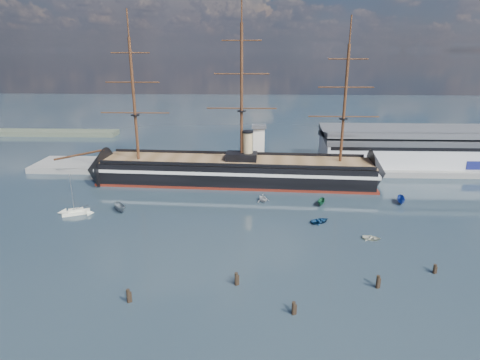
{
  "coord_description": "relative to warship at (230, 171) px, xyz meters",
  "views": [
    {
      "loc": [
        1.78,
        -66.53,
        41.89
      ],
      "look_at": [
        -2.18,
        35.0,
        9.0
      ],
      "focal_mm": 30.0,
      "sensor_mm": 36.0,
      "label": 1
    }
  ],
  "objects": [
    {
      "name": "motorboat_c",
      "position": [
        27.09,
        -19.6,
        -4.04
      ],
      "size": [
        5.77,
        3.63,
        2.17
      ],
      "primitive_type": "imported",
      "rotation": [
        0.0,
        0.0,
        -0.33
      ],
      "color": "#114929",
      "rests_on": "ground"
    },
    {
      "name": "warship",
      "position": [
        0.0,
        0.0,
        0.0
      ],
      "size": [
        113.29,
        21.02,
        53.94
      ],
      "rotation": [
        0.0,
        0.0,
        -0.05
      ],
      "color": "black",
      "rests_on": "ground"
    },
    {
      "name": "piling_near_mid",
      "position": [
        14.85,
        -69.59,
        -4.04
      ],
      "size": [
        0.64,
        0.64,
        3.07
      ],
      "primitive_type": "cylinder",
      "color": "black",
      "rests_on": "ground"
    },
    {
      "name": "motorboat_b",
      "position": [
        24.93,
        -31.8,
        -4.04
      ],
      "size": [
        2.6,
        3.4,
        1.48
      ],
      "primitive_type": "imported",
      "rotation": [
        0.0,
        0.0,
        2.05
      ],
      "color": "navy",
      "rests_on": "ground"
    },
    {
      "name": "piling_near_left",
      "position": [
        -13.57,
        -67.32,
        -4.04
      ],
      "size": [
        0.64,
        0.64,
        3.27
      ],
      "primitive_type": "cylinder",
      "color": "black",
      "rests_on": "ground"
    },
    {
      "name": "piling_far_right",
      "position": [
        43.79,
        -55.52,
        -4.04
      ],
      "size": [
        0.64,
        0.64,
        2.65
      ],
      "primitive_type": "cylinder",
      "color": "black",
      "rests_on": "ground"
    },
    {
      "name": "piling_extra",
      "position": [
        4.92,
        -61.18,
        -4.04
      ],
      "size": [
        0.64,
        0.64,
        3.27
      ],
      "primitive_type": "cylinder",
      "color": "black",
      "rests_on": "ground"
    },
    {
      "name": "quay_tower",
      "position": [
        9.39,
        13.0,
        5.72
      ],
      "size": [
        5.0,
        5.0,
        15.0
      ],
      "color": "silver",
      "rests_on": "ground"
    },
    {
      "name": "motorboat_f",
      "position": [
        50.2,
        -17.36,
        -4.04
      ],
      "size": [
        6.65,
        3.75,
        2.51
      ],
      "primitive_type": "imported",
      "rotation": [
        0.0,
        0.0,
        -0.24
      ],
      "color": "navy",
      "rests_on": "ground"
    },
    {
      "name": "motorboat_e",
      "position": [
        35.46,
        -41.07,
        -4.04
      ],
      "size": [
        1.63,
        2.76,
        1.21
      ],
      "primitive_type": "imported",
      "rotation": [
        0.0,
        0.0,
        1.33
      ],
      "color": "beige",
      "rests_on": "ground"
    },
    {
      "name": "motorboat_a",
      "position": [
        -28.43,
        -26.47,
        -4.04
      ],
      "size": [
        7.07,
        5.99,
        2.75
      ],
      "primitive_type": "imported",
      "rotation": [
        0.0,
        0.0,
        0.61
      ],
      "color": "slate",
      "rests_on": "ground"
    },
    {
      "name": "quay",
      "position": [
        16.39,
        16.0,
        -4.04
      ],
      "size": [
        180.0,
        18.0,
        2.0
      ],
      "primitive_type": "cube",
      "color": "slate",
      "rests_on": "ground"
    },
    {
      "name": "warehouse",
      "position": [
        64.39,
        20.0,
        3.95
      ],
      "size": [
        63.0,
        21.0,
        11.6
      ],
      "color": "#B7BABC",
      "rests_on": "ground"
    },
    {
      "name": "piling_near_right",
      "position": [
        31.07,
        -61.17,
        -4.04
      ],
      "size": [
        0.64,
        0.64,
        3.3
      ],
      "primitive_type": "cylinder",
      "color": "black",
      "rests_on": "ground"
    },
    {
      "name": "ground",
      "position": [
        6.39,
        -20.0,
        -4.04
      ],
      "size": [
        600.0,
        600.0,
        0.0
      ],
      "primitive_type": "plane",
      "color": "#20303C",
      "rests_on": "ground"
    },
    {
      "name": "sailboat",
      "position": [
        -39.66,
        -28.81,
        -3.32
      ],
      "size": [
        7.23,
        4.76,
        11.22
      ],
      "rotation": [
        0.0,
        0.0,
        0.43
      ],
      "color": "beige",
      "rests_on": "ground"
    },
    {
      "name": "motorboat_d",
      "position": [
        10.6,
        -17.36,
        -4.04
      ],
      "size": [
        7.36,
        5.74,
        2.48
      ],
      "primitive_type": "imported",
      "rotation": [
        0.0,
        0.0,
        0.48
      ],
      "color": "silver",
      "rests_on": "ground"
    }
  ]
}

